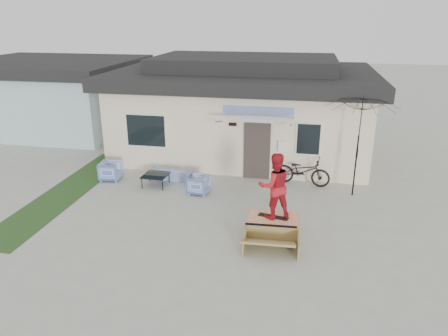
% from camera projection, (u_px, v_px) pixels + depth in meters
% --- Properties ---
extents(ground, '(90.00, 90.00, 0.00)m').
position_uv_depth(ground, '(201.00, 233.00, 11.81)').
color(ground, '#A5A69A').
rests_on(ground, ground).
extents(grass_strip, '(1.40, 8.00, 0.01)m').
position_uv_depth(grass_strip, '(68.00, 191.00, 14.59)').
color(grass_strip, '#213E1B').
rests_on(grass_strip, ground).
extents(house, '(10.80, 8.49, 4.10)m').
position_uv_depth(house, '(244.00, 106.00, 18.52)').
color(house, beige).
rests_on(house, ground).
extents(neighbor_house, '(8.60, 7.60, 3.50)m').
position_uv_depth(neighbor_house, '(52.00, 93.00, 22.30)').
color(neighbor_house, '#A5BEC9').
rests_on(neighbor_house, ground).
extents(loveseat, '(1.59, 0.54, 0.61)m').
position_uv_depth(loveseat, '(172.00, 171.00, 15.58)').
color(loveseat, '#2950A4').
rests_on(loveseat, ground).
extents(armchair_left, '(0.75, 0.79, 0.75)m').
position_uv_depth(armchair_left, '(111.00, 170.00, 15.49)').
color(armchair_left, '#2950A4').
rests_on(armchair_left, ground).
extents(armchair_right, '(0.70, 0.74, 0.69)m').
position_uv_depth(armchair_right, '(199.00, 184.00, 14.32)').
color(armchair_right, '#2950A4').
rests_on(armchair_right, ground).
extents(coffee_table, '(0.87, 0.87, 0.41)m').
position_uv_depth(coffee_table, '(156.00, 180.00, 15.00)').
color(coffee_table, black).
rests_on(coffee_table, ground).
extents(bicycle, '(2.04, 1.02, 1.25)m').
position_uv_depth(bicycle, '(303.00, 168.00, 14.96)').
color(bicycle, black).
rests_on(bicycle, ground).
extents(patio_umbrella, '(2.70, 2.57, 2.20)m').
position_uv_depth(patio_umbrella, '(358.00, 145.00, 13.68)').
color(patio_umbrella, black).
rests_on(patio_umbrella, ground).
extents(skate_ramp, '(1.44, 1.88, 0.46)m').
position_uv_depth(skate_ramp, '(273.00, 225.00, 11.75)').
color(skate_ramp, olive).
rests_on(skate_ramp, ground).
extents(skateboard, '(0.88, 0.39, 0.05)m').
position_uv_depth(skateboard, '(273.00, 216.00, 11.71)').
color(skateboard, black).
rests_on(skateboard, skate_ramp).
extents(skater, '(1.10, 1.00, 1.84)m').
position_uv_depth(skater, '(275.00, 185.00, 11.38)').
color(skater, red).
rests_on(skater, skateboard).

